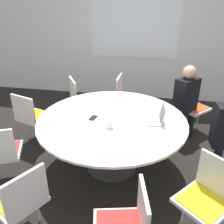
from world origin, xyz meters
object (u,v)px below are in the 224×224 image
at_px(handbag, 60,117).
at_px(chair_1, 191,103).
at_px(chair_2, 126,95).
at_px(chair_6, 21,198).
at_px(person_1, 187,97).
at_px(chair_7, 127,224).
at_px(laptop, 158,117).
at_px(chair_5, 0,150).
at_px(chair_4, 31,114).
at_px(coffee_cup, 110,124).
at_px(chair_3, 81,97).
at_px(cell_phone, 93,118).
at_px(chair_8, 208,194).

bearing_deg(handbag, chair_1, 5.83).
relative_size(chair_2, chair_6, 1.00).
xyz_separation_m(chair_1, person_1, (-0.11, -0.23, 0.20)).
height_order(chair_7, laptop, laptop).
bearing_deg(laptop, handbag, -124.19).
bearing_deg(chair_5, person_1, 13.45).
xyz_separation_m(chair_4, chair_7, (1.69, -1.69, 0.00)).
xyz_separation_m(chair_2, coffee_cup, (0.01, -1.59, 0.29)).
distance_m(chair_1, coffee_cup, 1.85).
height_order(chair_6, chair_7, same).
bearing_deg(chair_7, coffee_cup, 4.89).
height_order(chair_2, chair_3, same).
xyz_separation_m(chair_7, person_1, (0.64, 2.34, 0.20)).
xyz_separation_m(chair_2, chair_6, (-0.64, -2.59, 0.00)).
xyz_separation_m(chair_5, laptop, (1.82, 0.62, 0.30)).
bearing_deg(person_1, chair_1, -161.00).
xyz_separation_m(chair_2, chair_3, (-0.77, -0.23, 0.00)).
bearing_deg(cell_phone, chair_5, -151.24).
relative_size(chair_3, coffee_cup, 8.68).
distance_m(chair_1, chair_5, 2.98).
distance_m(person_1, laptop, 1.07).
bearing_deg(coffee_cup, chair_5, -164.21).
relative_size(chair_3, handbag, 2.37).
bearing_deg(chair_3, chair_6, -27.89).
relative_size(chair_7, coffee_cup, 8.68).
bearing_deg(chair_1, chair_8, 42.95).
xyz_separation_m(chair_7, handbag, (-1.51, 2.34, -0.37)).
distance_m(laptop, handbag, 2.08).
distance_m(chair_1, chair_4, 2.59).
bearing_deg(laptop, person_1, 150.97).
xyz_separation_m(chair_1, coffee_cup, (-1.10, -1.46, 0.29)).
height_order(chair_3, chair_8, same).
relative_size(cell_phone, handbag, 0.42).
distance_m(chair_7, laptop, 1.42).
bearing_deg(chair_5, chair_1, 15.87).
bearing_deg(coffee_cup, chair_6, -122.72).
xyz_separation_m(chair_3, chair_8, (1.84, -2.00, 0.00)).
xyz_separation_m(chair_3, chair_4, (-0.55, -0.77, 0.00)).
distance_m(chair_3, chair_4, 0.95).
distance_m(chair_6, chair_7, 1.00).
xyz_separation_m(chair_5, person_1, (2.26, 1.59, 0.20)).
height_order(chair_7, cell_phone, chair_7).
xyz_separation_m(chair_2, chair_4, (-1.33, -1.00, 0.00)).
bearing_deg(cell_phone, chair_1, 42.98).
relative_size(chair_5, laptop, 2.79).
height_order(chair_7, person_1, person_1).
height_order(chair_1, handbag, chair_1).
distance_m(chair_3, chair_5, 1.77).
xyz_separation_m(chair_4, cell_phone, (1.08, -0.39, 0.25)).
height_order(chair_3, chair_6, same).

